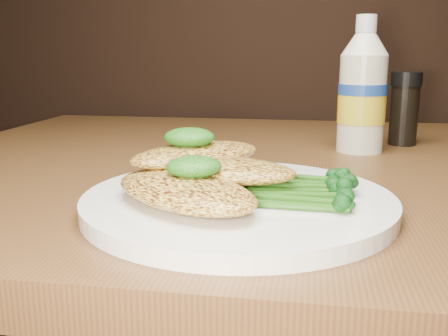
# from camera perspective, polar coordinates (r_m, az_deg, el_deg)

# --- Properties ---
(plate) EXTENTS (0.28, 0.28, 0.01)m
(plate) POSITION_cam_1_polar(r_m,az_deg,el_deg) (0.47, 1.60, -3.80)
(plate) COLOR white
(plate) RESTS_ON dining_table
(chicken_front) EXTENTS (0.17, 0.16, 0.02)m
(chicken_front) POSITION_cam_1_polar(r_m,az_deg,el_deg) (0.44, -4.39, -2.51)
(chicken_front) COLOR #EFBE4C
(chicken_front) RESTS_ON plate
(chicken_mid) EXTENTS (0.16, 0.10, 0.02)m
(chicken_mid) POSITION_cam_1_polar(r_m,az_deg,el_deg) (0.48, -0.47, -0.17)
(chicken_mid) COLOR #EFBE4C
(chicken_mid) RESTS_ON plate
(chicken_back) EXTENTS (0.15, 0.15, 0.02)m
(chicken_back) POSITION_cam_1_polar(r_m,az_deg,el_deg) (0.51, -3.08, 1.48)
(chicken_back) COLOR #EFBE4C
(chicken_back) RESTS_ON plate
(pesto_front) EXTENTS (0.06, 0.05, 0.02)m
(pesto_front) POSITION_cam_1_polar(r_m,az_deg,el_deg) (0.44, -3.39, 0.15)
(pesto_front) COLOR black
(pesto_front) RESTS_ON chicken_front
(pesto_back) EXTENTS (0.06, 0.05, 0.02)m
(pesto_back) POSITION_cam_1_polar(r_m,az_deg,el_deg) (0.50, -3.87, 3.42)
(pesto_back) COLOR black
(pesto_back) RESTS_ON chicken_back
(broccolini_bundle) EXTENTS (0.17, 0.15, 0.02)m
(broccolini_bundle) POSITION_cam_1_polar(r_m,az_deg,el_deg) (0.47, 6.96, -1.70)
(broccolini_bundle) COLOR #255913
(broccolini_bundle) RESTS_ON plate
(mayo_bottle) EXTENTS (0.08, 0.08, 0.19)m
(mayo_bottle) POSITION_cam_1_polar(r_m,az_deg,el_deg) (0.76, 15.14, 8.90)
(mayo_bottle) COLOR beige
(mayo_bottle) RESTS_ON dining_table
(pepper_grinder) EXTENTS (0.05, 0.05, 0.11)m
(pepper_grinder) POSITION_cam_1_polar(r_m,az_deg,el_deg) (0.83, 19.38, 6.22)
(pepper_grinder) COLOR black
(pepper_grinder) RESTS_ON dining_table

